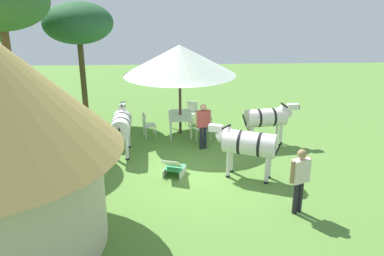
{
  "coord_description": "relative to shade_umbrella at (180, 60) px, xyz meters",
  "views": [
    {
      "loc": [
        -10.93,
        0.78,
        5.3
      ],
      "look_at": [
        1.22,
        0.18,
        1.0
      ],
      "focal_mm": 37.36,
      "sensor_mm": 36.0,
      "label": 1
    }
  ],
  "objects": [
    {
      "name": "ground_plane",
      "position": [
        -3.49,
        -0.51,
        -2.82
      ],
      "size": [
        36.0,
        36.0,
        0.0
      ],
      "primitive_type": "plane",
      "color": "#548135"
    },
    {
      "name": "shade_umbrella",
      "position": [
        0.0,
        0.0,
        0.0
      ],
      "size": [
        4.13,
        4.13,
        3.36
      ],
      "color": "#472F2B",
      "rests_on": "ground_plane"
    },
    {
      "name": "patio_dining_table",
      "position": [
        0.0,
        -0.0,
        -2.15
      ],
      "size": [
        1.52,
        0.91,
        0.74
      ],
      "rotation": [
        0.0,
        0.0,
        0.02
      ],
      "color": "silver",
      "rests_on": "ground_plane"
    },
    {
      "name": "patio_chair_west_end",
      "position": [
        1.19,
        -0.49,
        -2.29
      ],
      "size": [
        0.56,
        0.57,
        0.9
      ],
      "rotation": [
        0.0,
        0.0,
        1.18
      ],
      "color": "white",
      "rests_on": "ground_plane"
    },
    {
      "name": "patio_chair_near_hut",
      "position": [
        -0.34,
        1.24,
        -2.29
      ],
      "size": [
        0.53,
        0.52,
        0.9
      ],
      "rotation": [
        0.0,
        0.0,
        -2.88
      ],
      "color": "silver",
      "rests_on": "ground_plane"
    },
    {
      "name": "patio_chair_east_end",
      "position": [
        -0.93,
        -0.88,
        -2.29
      ],
      "size": [
        0.61,
        0.61,
        0.9
      ],
      "rotation": [
        0.0,
        0.0,
        -0.81
      ],
      "color": "silver",
      "rests_on": "ground_plane"
    },
    {
      "name": "guest_beside_umbrella",
      "position": [
        -1.6,
        -0.75,
        -1.85
      ],
      "size": [
        0.33,
        0.55,
        1.61
      ],
      "rotation": [
        0.0,
        0.0,
        1.9
      ],
      "color": "black",
      "rests_on": "ground_plane"
    },
    {
      "name": "standing_watcher",
      "position": [
        -5.88,
        -2.76,
        -1.8
      ],
      "size": [
        0.38,
        0.56,
        1.69
      ],
      "rotation": [
        0.0,
        0.0,
        -1.15
      ],
      "color": "black",
      "rests_on": "ground_plane"
    },
    {
      "name": "striped_lounge_chair",
      "position": [
        -3.67,
        0.27,
        -2.56
      ],
      "size": [
        0.92,
        0.76,
        0.65
      ],
      "rotation": [
        0.0,
        0.0,
        4.38
      ],
      "color": "#39A36A",
      "rests_on": "ground_plane"
    },
    {
      "name": "zebra_nearest_camera",
      "position": [
        -3.87,
        -1.86,
        -1.76
      ],
      "size": [
        1.22,
        2.04,
        1.6
      ],
      "rotation": [
        0.0,
        0.0,
        5.88
      ],
      "color": "silver",
      "rests_on": "ground_plane"
    },
    {
      "name": "zebra_by_umbrella",
      "position": [
        -1.85,
        1.98,
        -1.79
      ],
      "size": [
        2.09,
        0.7,
        1.57
      ],
      "rotation": [
        0.0,
        0.0,
        4.76
      ],
      "color": "silver",
      "rests_on": "ground_plane"
    },
    {
      "name": "zebra_toward_hut",
      "position": [
        -1.31,
        -3.01,
        -1.83
      ],
      "size": [
        0.83,
        2.08,
        1.53
      ],
      "rotation": [
        0.0,
        0.0,
        3.29
      ],
      "color": "silver",
      "rests_on": "ground_plane"
    },
    {
      "name": "acacia_tree_left_background",
      "position": [
        -0.47,
        5.87,
        2.0
      ],
      "size": [
        3.18,
        3.18,
        5.81
      ],
      "color": "brown",
      "rests_on": "ground_plane"
    },
    {
      "name": "acacia_tree_far_lawn",
      "position": [
        2.0,
        3.96,
        1.12
      ],
      "size": [
        2.76,
        2.76,
        4.8
      ],
      "color": "#443A20",
      "rests_on": "ground_plane"
    }
  ]
}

